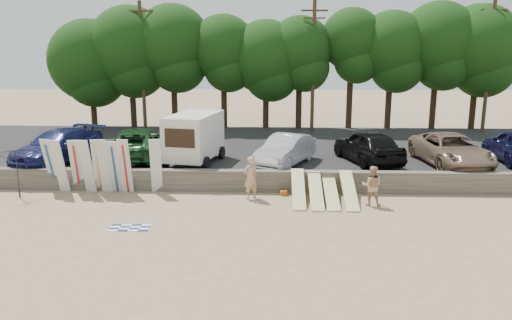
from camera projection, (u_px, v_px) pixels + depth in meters
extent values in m
plane|color=tan|center=(289.00, 212.00, 20.30)|extent=(120.00, 120.00, 0.00)
cube|color=#6B6356|center=(287.00, 181.00, 23.11)|extent=(44.00, 0.50, 1.00)
cube|color=#282828|center=(285.00, 151.00, 30.45)|extent=(44.00, 14.50, 0.70)
cylinder|color=#382616|center=(93.00, 104.00, 37.48)|extent=(0.44, 0.44, 3.32)
sphere|color=#184313|center=(90.00, 61.00, 36.77)|extent=(6.07, 6.07, 6.07)
cylinder|color=#382616|center=(133.00, 101.00, 37.30)|extent=(0.44, 0.44, 3.93)
sphere|color=#184313|center=(130.00, 48.00, 36.45)|extent=(6.14, 6.14, 6.14)
cylinder|color=#382616|center=(174.00, 99.00, 37.15)|extent=(0.44, 0.44, 4.14)
sphere|color=#184313|center=(172.00, 44.00, 36.26)|extent=(5.73, 5.73, 5.73)
cylinder|color=#382616|center=(224.00, 101.00, 37.03)|extent=(0.44, 0.44, 3.92)
sphere|color=#184313|center=(223.00, 48.00, 36.18)|extent=(4.89, 4.89, 4.89)
cylinder|color=#382616|center=(266.00, 104.00, 36.96)|extent=(0.44, 0.44, 3.49)
sphere|color=#184313|center=(266.00, 57.00, 36.20)|extent=(5.40, 5.40, 5.40)
cylinder|color=#382616|center=(299.00, 102.00, 36.59)|extent=(0.44, 0.44, 3.91)
sphere|color=#184313|center=(300.00, 49.00, 35.75)|extent=(4.67, 4.67, 4.67)
cylinder|color=#382616|center=(349.00, 99.00, 36.62)|extent=(0.44, 0.44, 4.35)
sphere|color=#184313|center=(352.00, 39.00, 35.68)|extent=(4.47, 4.47, 4.47)
cylinder|color=#382616|center=(388.00, 101.00, 36.50)|extent=(0.44, 0.44, 4.00)
sphere|color=#184313|center=(392.00, 47.00, 35.64)|extent=(5.13, 5.13, 5.13)
cylinder|color=#382616|center=(433.00, 99.00, 36.39)|extent=(0.44, 0.44, 4.28)
sphere|color=#184313|center=(438.00, 41.00, 35.47)|extent=(5.55, 5.55, 5.55)
cylinder|color=#382616|center=(473.00, 102.00, 36.31)|extent=(0.44, 0.44, 4.00)
sphere|color=#184313|center=(479.00, 46.00, 35.44)|extent=(5.97, 5.97, 5.97)
cylinder|color=#473321|center=(142.00, 67.00, 35.13)|extent=(0.26, 0.26, 9.00)
cube|color=#473321|center=(140.00, 11.00, 34.29)|extent=(1.80, 0.12, 0.12)
cube|color=#473321|center=(140.00, 18.00, 34.40)|extent=(1.50, 0.10, 0.10)
cylinder|color=#473321|center=(313.00, 67.00, 34.66)|extent=(0.26, 0.26, 9.00)
cube|color=#473321|center=(315.00, 10.00, 33.82)|extent=(1.80, 0.12, 0.12)
cube|color=#473321|center=(314.00, 18.00, 33.93)|extent=(1.50, 0.10, 0.10)
cylinder|color=#473321|center=(489.00, 68.00, 34.19)|extent=(0.26, 0.26, 9.00)
cube|color=#473321|center=(494.00, 10.00, 33.35)|extent=(1.80, 0.12, 0.12)
cube|color=#473321|center=(494.00, 18.00, 33.46)|extent=(1.50, 0.10, 0.10)
cube|color=silver|center=(194.00, 135.00, 25.59)|extent=(2.72, 4.31, 2.20)
cube|color=black|center=(180.00, 138.00, 23.62)|extent=(1.48, 0.32, 0.90)
cylinder|color=black|center=(166.00, 161.00, 24.83)|extent=(0.32, 0.69, 0.66)
cylinder|color=black|center=(206.00, 163.00, 24.37)|extent=(0.32, 0.69, 0.66)
cylinder|color=black|center=(185.00, 151.00, 27.30)|extent=(0.32, 0.69, 0.66)
cylinder|color=black|center=(222.00, 152.00, 26.84)|extent=(0.32, 0.69, 0.66)
imported|color=#161A4D|center=(58.00, 146.00, 25.88)|extent=(3.88, 6.17, 1.67)
imported|color=#163E1B|center=(138.00, 144.00, 26.50)|extent=(3.51, 6.36, 1.69)
imported|color=#B2B1B7|center=(286.00, 150.00, 25.33)|extent=(3.40, 4.87, 1.52)
imported|color=black|center=(368.00, 146.00, 25.86)|extent=(3.43, 5.42, 1.72)
imported|color=#816752|center=(451.00, 150.00, 25.26)|extent=(3.23, 5.93, 1.58)
cube|color=silver|center=(51.00, 165.00, 23.02)|extent=(0.59, 0.81, 2.52)
cube|color=silver|center=(60.00, 166.00, 22.72)|extent=(0.58, 0.77, 2.53)
cube|color=silver|center=(77.00, 166.00, 22.88)|extent=(0.61, 0.85, 2.51)
cube|color=silver|center=(87.00, 166.00, 22.68)|extent=(0.55, 0.71, 2.54)
cube|color=silver|center=(99.00, 166.00, 22.82)|extent=(0.59, 0.74, 2.54)
cube|color=silver|center=(104.00, 166.00, 22.70)|extent=(0.54, 0.63, 2.56)
cube|color=silver|center=(115.00, 167.00, 22.65)|extent=(0.56, 0.85, 2.50)
cube|color=silver|center=(125.00, 166.00, 22.65)|extent=(0.53, 0.57, 2.57)
cube|color=silver|center=(156.00, 166.00, 22.74)|extent=(0.58, 0.62, 2.56)
cube|color=beige|center=(298.00, 189.00, 21.68)|extent=(0.56, 2.83, 1.12)
cube|color=beige|center=(316.00, 190.00, 21.60)|extent=(0.56, 2.87, 1.02)
cube|color=beige|center=(331.00, 192.00, 21.66)|extent=(0.56, 2.91, 0.87)
cube|color=beige|center=(349.00, 190.00, 21.53)|extent=(0.56, 2.85, 1.08)
imported|color=tan|center=(251.00, 178.00, 21.92)|extent=(0.84, 0.78, 1.93)
imported|color=tan|center=(372.00, 186.00, 21.03)|extent=(0.94, 0.80, 1.71)
cube|color=#238040|center=(332.00, 193.00, 22.37)|extent=(0.39, 0.31, 0.32)
cube|color=#C05616|center=(284.00, 193.00, 22.62)|extent=(0.34, 0.30, 0.22)
plane|color=white|center=(130.00, 228.00, 18.55)|extent=(1.55, 1.55, 0.00)
imported|color=black|center=(18.00, 173.00, 21.96)|extent=(3.51, 3.50, 2.28)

